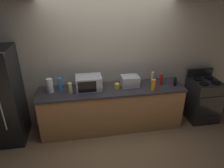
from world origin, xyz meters
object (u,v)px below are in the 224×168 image
(microwave, at_px, (89,83))
(bottle_spray_cleaner, at_px, (60,84))
(paper_towel_roll, at_px, (50,86))
(bottle_hot_sauce, at_px, (161,79))
(cordless_phone, at_px, (175,81))
(bottle_hand_soap, at_px, (152,77))
(stove_range, at_px, (202,100))
(bottle_vinegar, at_px, (70,88))
(toaster_oven, at_px, (130,81))
(mug_yellow, at_px, (117,86))
(bottle_dish_soap, at_px, (153,85))

(microwave, bearing_deg, bottle_spray_cleaner, 175.21)
(paper_towel_roll, bearing_deg, bottle_hot_sauce, -0.76)
(cordless_phone, xyz_separation_m, bottle_hand_soap, (-0.39, 0.22, 0.03))
(bottle_spray_cleaner, relative_size, bottle_hot_sauce, 1.07)
(stove_range, height_order, paper_towel_roll, paper_towel_roll)
(microwave, xyz_separation_m, bottle_vinegar, (-0.35, -0.10, -0.03))
(toaster_oven, relative_size, mug_yellow, 3.29)
(bottle_hand_soap, distance_m, bottle_vinegar, 1.68)
(paper_towel_roll, height_order, bottle_hot_sauce, paper_towel_roll)
(toaster_oven, bearing_deg, bottle_hand_soap, 13.48)
(stove_range, relative_size, toaster_oven, 3.18)
(cordless_phone, height_order, bottle_hand_soap, bottle_hand_soap)
(microwave, height_order, bottle_spray_cleaner, microwave)
(toaster_oven, bearing_deg, microwave, -179.14)
(bottle_spray_cleaner, bearing_deg, cordless_phone, -3.48)
(stove_range, relative_size, bottle_dish_soap, 4.74)
(toaster_oven, height_order, bottle_hot_sauce, bottle_hot_sauce)
(mug_yellow, bearing_deg, paper_towel_roll, 177.43)
(paper_towel_roll, xyz_separation_m, bottle_spray_cleaner, (0.18, 0.04, -0.01))
(cordless_phone, xyz_separation_m, bottle_vinegar, (-2.06, -0.01, 0.03))
(bottle_dish_soap, distance_m, bottle_hot_sauce, 0.33)
(paper_towel_roll, bearing_deg, bottle_dish_soap, -7.54)
(bottle_vinegar, xyz_separation_m, mug_yellow, (0.89, 0.04, -0.05))
(mug_yellow, bearing_deg, cordless_phone, -1.83)
(stove_range, height_order, bottle_hot_sauce, bottle_hot_sauce)
(microwave, height_order, cordless_phone, microwave)
(bottle_hand_soap, bearing_deg, stove_range, -9.16)
(bottle_hand_soap, height_order, bottle_dish_soap, bottle_dish_soap)
(toaster_oven, bearing_deg, bottle_hot_sauce, -3.54)
(bottle_hand_soap, xyz_separation_m, bottle_hot_sauce, (0.12, -0.16, 0.01))
(microwave, xyz_separation_m, paper_towel_roll, (-0.72, 0.00, 0.00))
(bottle_dish_soap, bearing_deg, stove_range, 9.24)
(bottle_spray_cleaner, distance_m, bottle_vinegar, 0.24)
(bottle_vinegar, distance_m, mug_yellow, 0.89)
(paper_towel_roll, bearing_deg, bottle_spray_cleaner, 13.29)
(bottle_dish_soap, distance_m, bottle_vinegar, 1.55)
(bottle_spray_cleaner, distance_m, mug_yellow, 1.08)
(paper_towel_roll, distance_m, bottle_dish_soap, 1.93)
(microwave, distance_m, paper_towel_roll, 0.72)
(cordless_phone, distance_m, mug_yellow, 1.17)
(stove_range, height_order, toaster_oven, toaster_oven)
(stove_range, relative_size, bottle_hand_soap, 4.99)
(bottle_dish_soap, xyz_separation_m, bottle_vinegar, (-1.54, 0.15, -0.01))
(paper_towel_roll, bearing_deg, bottle_hand_soap, 3.69)
(microwave, xyz_separation_m, toaster_oven, (0.81, 0.01, -0.03))
(bottle_hot_sauce, bearing_deg, cordless_phone, -13.37)
(paper_towel_roll, distance_m, bottle_hot_sauce, 2.15)
(toaster_oven, xyz_separation_m, cordless_phone, (0.90, -0.10, -0.03))
(bottle_hand_soap, distance_m, bottle_spray_cleaner, 1.85)
(stove_range, bearing_deg, bottle_dish_soap, -170.76)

